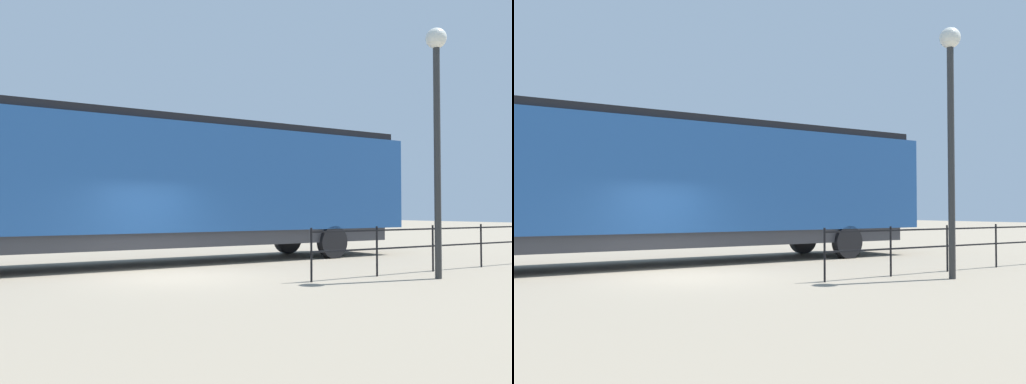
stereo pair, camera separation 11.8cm
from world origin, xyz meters
TOP-DOWN VIEW (x-y plane):
  - ground_plane at (0.00, 0.00)m, footprint 120.00×120.00m
  - locomotive at (-3.28, 1.55)m, footprint 2.89×17.67m
  - lamp_post at (3.69, 5.21)m, footprint 0.50×0.50m
  - platform_fence at (2.56, 7.39)m, footprint 0.05×10.31m

SIDE VIEW (x-z plane):
  - ground_plane at x=0.00m, z-range 0.00..0.00m
  - platform_fence at x=2.56m, z-range 0.19..1.42m
  - locomotive at x=-3.28m, z-range 0.26..4.67m
  - lamp_post at x=3.69m, z-range 1.17..7.21m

